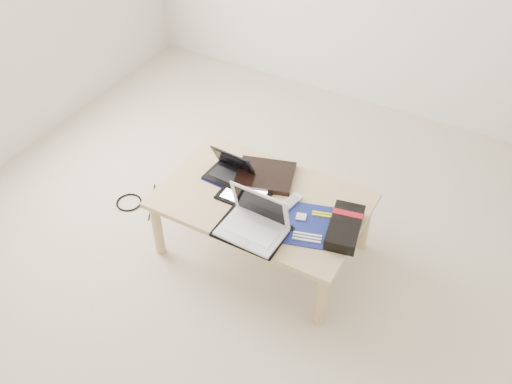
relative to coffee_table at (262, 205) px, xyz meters
The scene contains 13 objects.
ground 0.44m from the coffee_table, 70.59° to the right, with size 4.00×4.00×0.00m, color beige.
coffee_table is the anchor object (origin of this frame).
book 0.19m from the coffee_table, 112.32° to the left, with size 0.38×0.34×0.03m.
netbook 0.27m from the coffee_table, 163.60° to the left, with size 0.26×0.20×0.17m.
tablet 0.11m from the coffee_table, 164.98° to the right, with size 0.27×0.20×0.01m.
remote 0.16m from the coffee_table, ahead, with size 0.10×0.25×0.02m.
neoprene_sleeve 0.26m from the coffee_table, 73.39° to the right, with size 0.34×0.25×0.02m, color black.
white_laptop 0.28m from the coffee_table, 70.21° to the right, with size 0.32×0.24×0.23m.
motherboard 0.30m from the coffee_table, 12.57° to the right, with size 0.32×0.37×0.01m.
gpu_box 0.49m from the coffee_table, ahead, with size 0.21×0.33×0.07m.
cable_coil 0.17m from the coffee_table, behind, with size 0.09×0.09×0.01m, color black.
floor_cable_coil 0.98m from the coffee_table, behind, with size 0.16×0.16×0.01m, color black.
floor_cable_trail 0.87m from the coffee_table, behind, with size 0.01×0.01×0.33m, color black.
Camera 1 is at (0.97, -1.72, 2.48)m, focal length 40.00 mm.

